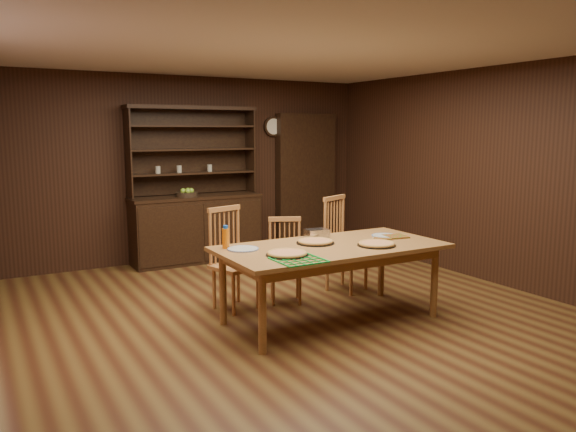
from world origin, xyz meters
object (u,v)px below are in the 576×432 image
dining_table (331,252)px  chair_right (341,240)px  china_hutch (196,220)px  juice_bottle (226,238)px  chair_center (285,257)px  chair_left (231,255)px

dining_table → chair_right: chair_right is taller
china_hutch → chair_right: china_hutch is taller
china_hutch → juice_bottle: china_hutch is taller
juice_bottle → chair_center: bearing=25.9°
chair_left → chair_right: size_ratio=0.97×
china_hutch → chair_center: 2.26m
chair_center → chair_right: size_ratio=0.83×
chair_center → chair_left: bearing=-162.0°
chair_left → chair_right: (1.40, -0.00, 0.02)m
chair_left → chair_center: (0.61, -0.07, -0.08)m
dining_table → chair_right: bearing=50.2°
china_hutch → chair_right: bearing=-66.0°
china_hutch → dining_table: bearing=-85.4°
china_hutch → dining_table: size_ratio=1.00×
dining_table → china_hutch: bearing=94.6°
chair_left → chair_center: size_ratio=1.16×
chair_center → chair_right: bearing=30.2°
dining_table → chair_right: (0.73, 0.87, -0.10)m
china_hutch → chair_right: 2.38m
chair_left → juice_bottle: (-0.27, -0.50, 0.29)m
chair_center → juice_bottle: (-0.88, -0.43, 0.37)m
chair_center → juice_bottle: bearing=-129.2°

